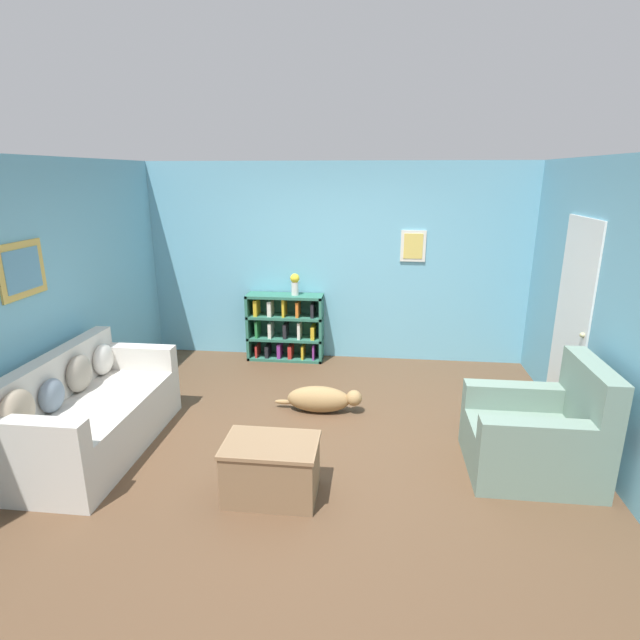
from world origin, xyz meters
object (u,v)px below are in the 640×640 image
couch (89,415)px  vase (295,283)px  bookshelf (285,327)px  dog (321,399)px  coffee_table (271,468)px  recliner_chair (540,435)px

couch → vase: vase is taller
bookshelf → dog: size_ratio=1.08×
coffee_table → vase: (-0.29, 3.00, 0.82)m
couch → bookshelf: bookshelf is taller
dog → vase: 1.85m
couch → bookshelf: bearing=61.9°
bookshelf → dog: bookshelf is taller
couch → vase: 3.01m
coffee_table → bookshelf: bearing=98.2°
recliner_chair → dog: bearing=155.6°
bookshelf → recliner_chair: (2.61, -2.42, -0.10)m
dog → vase: bearing=108.9°
recliner_chair → coffee_table: 2.25m
coffee_table → dog: 1.50m
couch → dog: size_ratio=1.90×
couch → coffee_table: (1.79, -0.49, -0.10)m
bookshelf → vase: size_ratio=3.56×
recliner_chair → coffee_table: bearing=-164.6°
recliner_chair → vase: 3.52m
coffee_table → dog: (0.23, 1.48, -0.10)m
coffee_table → dog: coffee_table is taller
couch → recliner_chair: recliner_chair is taller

